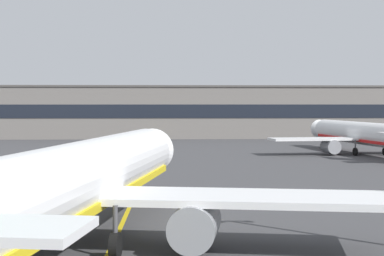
{
  "coord_description": "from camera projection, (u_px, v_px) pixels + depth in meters",
  "views": [
    {
      "loc": [
        2.46,
        -17.46,
        7.37
      ],
      "look_at": [
        4.09,
        19.7,
        5.92
      ],
      "focal_mm": 58.48,
      "sensor_mm": 36.0,
      "label": 1
    }
  ],
  "objects": [
    {
      "name": "taxiway_centreline",
      "position": [
        132.0,
        200.0,
        47.56
      ],
      "size": [
        3.59,
        179.98,
        0.01
      ],
      "primitive_type": "cube",
      "rotation": [
        0.0,
        0.0,
        -0.02
      ],
      "color": "yellow",
      "rests_on": "ground"
    },
    {
      "name": "airliner_foreground",
      "position": [
        74.0,
        183.0,
        31.59
      ],
      "size": [
        32.35,
        41.34,
        11.65
      ],
      "color": "white",
      "rests_on": "ground"
    },
    {
      "name": "airliner_background",
      "position": [
        365.0,
        134.0,
        90.28
      ],
      "size": [
        28.16,
        36.11,
        10.14
      ],
      "color": "white",
      "rests_on": "ground"
    },
    {
      "name": "safety_cone_by_nose_gear",
      "position": [
        122.0,
        197.0,
        47.58
      ],
      "size": [
        0.44,
        0.44,
        0.55
      ],
      "color": "orange",
      "rests_on": "ground"
    },
    {
      "name": "terminal_building",
      "position": [
        199.0,
        112.0,
        135.56
      ],
      "size": [
        128.49,
        12.4,
        11.22
      ],
      "color": "slate",
      "rests_on": "ground"
    }
  ]
}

